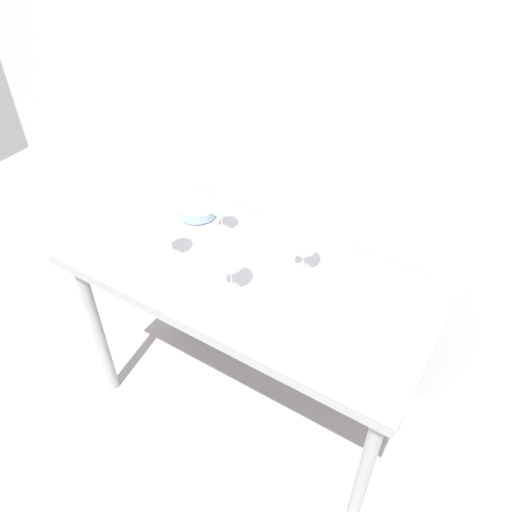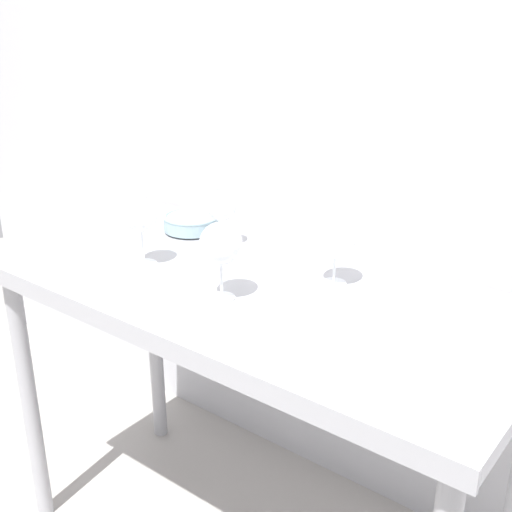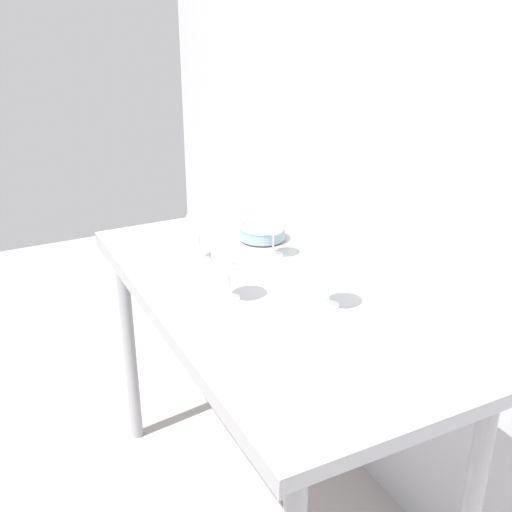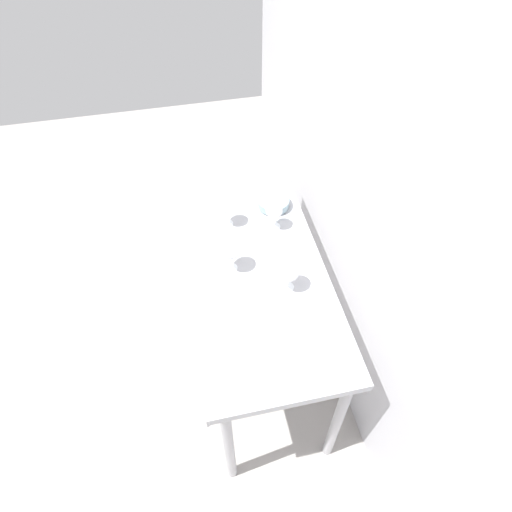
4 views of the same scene
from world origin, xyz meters
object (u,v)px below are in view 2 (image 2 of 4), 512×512
wine_glass_far_left (221,208)px  wine_glass_far_right (336,240)px  wine_glass_near_center (221,245)px  tasting_sheet_upper (429,312)px  wine_glass_near_left (141,217)px  tasting_bowl (191,222)px

wine_glass_far_left → wine_glass_far_right: 0.39m
wine_glass_near_center → tasting_sheet_upper: wine_glass_near_center is taller
wine_glass_near_left → tasting_sheet_upper: bearing=15.7°
wine_glass_far_right → wine_glass_near_center: size_ratio=0.90×
wine_glass_far_left → tasting_sheet_upper: (0.63, -0.03, -0.11)m
wine_glass_near_center → tasting_sheet_upper: size_ratio=0.74×
wine_glass_near_left → tasting_sheet_upper: size_ratio=0.72×
tasting_sheet_upper → wine_glass_near_left: bearing=-167.5°
wine_glass_near_left → wine_glass_far_right: 0.50m
wine_glass_near_center → tasting_bowl: 0.48m
tasting_sheet_upper → tasting_bowl: bearing=171.9°
wine_glass_far_right → tasting_sheet_upper: wine_glass_far_right is taller
tasting_sheet_upper → wine_glass_far_right: bearing=176.7°
wine_glass_far_left → wine_glass_far_right: (0.39, -0.03, 0.00)m
wine_glass_near_center → tasting_bowl: size_ratio=1.11×
wine_glass_far_right → wine_glass_far_left: bearing=175.4°
wine_glass_near_left → wine_glass_near_center: 0.30m
tasting_sheet_upper → wine_glass_near_center: bearing=-154.2°
wine_glass_near_center → tasting_sheet_upper: (0.41, 0.23, -0.13)m
wine_glass_far_right → tasting_bowl: (-0.53, 0.07, -0.09)m
wine_glass_far_right → tasting_bowl: bearing=172.9°
tasting_bowl → wine_glass_far_left: bearing=-13.5°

